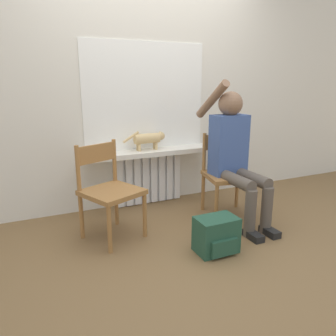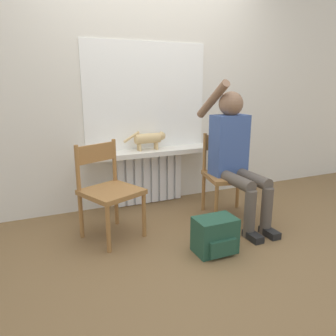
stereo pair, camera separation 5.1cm
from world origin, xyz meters
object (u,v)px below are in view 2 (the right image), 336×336
(person, at_px, (235,151))
(backpack, at_px, (215,235))
(chair_left, at_px, (109,189))
(cat, at_px, (149,138))
(chair_right, at_px, (227,174))

(person, height_order, backpack, person)
(chair_left, height_order, cat, cat)
(chair_left, bearing_deg, cat, 20.26)
(chair_left, height_order, chair_right, same)
(chair_right, height_order, cat, cat)
(cat, xyz_separation_m, backpack, (0.11, -1.18, -0.60))
(person, bearing_deg, cat, 131.87)
(chair_right, distance_m, person, 0.28)
(person, distance_m, backpack, 0.89)
(person, relative_size, backpack, 4.10)
(chair_right, xyz_separation_m, cat, (-0.61, 0.56, 0.31))
(chair_left, relative_size, backpack, 2.51)
(cat, bearing_deg, person, -48.13)
(chair_right, relative_size, person, 0.61)
(chair_right, bearing_deg, cat, 149.02)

